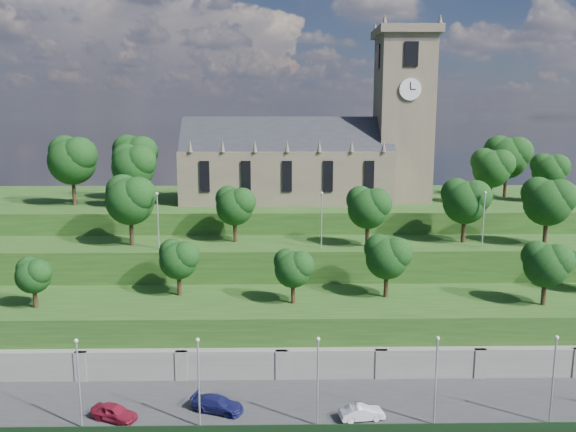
{
  "coord_description": "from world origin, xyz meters",
  "views": [
    {
      "loc": [
        -5.24,
        -41.54,
        27.93
      ],
      "look_at": [
        -4.04,
        30.0,
        15.36
      ],
      "focal_mm": 35.0,
      "sensor_mm": 36.0,
      "label": 1
    }
  ],
  "objects_px": {
    "church": "(317,153)",
    "car_right": "(218,404)",
    "car_left": "(114,412)",
    "car_middle": "(362,413)"
  },
  "relations": [
    {
      "from": "church",
      "to": "car_right",
      "type": "bearing_deg",
      "value": -105.72
    },
    {
      "from": "car_middle",
      "to": "car_left",
      "type": "bearing_deg",
      "value": 79.79
    },
    {
      "from": "car_middle",
      "to": "church",
      "type": "bearing_deg",
      "value": -7.88
    },
    {
      "from": "church",
      "to": "car_left",
      "type": "xyz_separation_m",
      "value": [
        -20.37,
        -42.3,
        -19.81
      ]
    },
    {
      "from": "church",
      "to": "car_right",
      "type": "xyz_separation_m",
      "value": [
        -11.53,
        -40.98,
        -19.84
      ]
    },
    {
      "from": "car_left",
      "to": "car_middle",
      "type": "height_order",
      "value": "car_left"
    },
    {
      "from": "church",
      "to": "car_right",
      "type": "relative_size",
      "value": 8.16
    },
    {
      "from": "car_left",
      "to": "car_middle",
      "type": "xyz_separation_m",
      "value": [
        21.52,
        -0.29,
        -0.07
      ]
    },
    {
      "from": "car_left",
      "to": "car_middle",
      "type": "relative_size",
      "value": 1.08
    },
    {
      "from": "car_left",
      "to": "church",
      "type": "bearing_deg",
      "value": -2.45
    }
  ]
}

